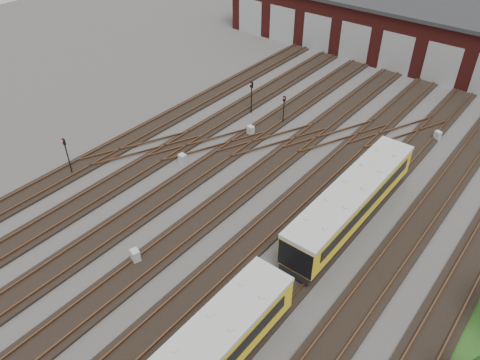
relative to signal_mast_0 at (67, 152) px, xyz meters
The scene contains 12 objects.
ground 13.91m from the signal_mast_0, ahead, with size 120.00×120.00×0.00m, color #43403E.
track_network 13.73m from the signal_mast_0, ahead, with size 30.40×70.00×0.33m.
maintenance_shed 42.11m from the signal_mast_0, 70.95° to the left, with size 51.00×12.50×6.35m.
signal_mast_0 is the anchor object (origin of this frame).
signal_mast_1 17.47m from the signal_mast_0, 73.26° to the left, with size 0.31×0.29×3.20m.
signal_mast_2 18.99m from the signal_mast_0, 63.22° to the left, with size 0.28×0.26×2.77m.
signal_mast_3 21.06m from the signal_mast_0, 18.41° to the left, with size 0.28×0.27×2.79m.
relay_cabinet_0 8.88m from the signal_mast_0, 46.97° to the left, with size 0.59×0.49×0.99m, color #B3B7B9.
relay_cabinet_1 15.43m from the signal_mast_0, 60.66° to the left, with size 0.57×0.47×0.95m, color #B3B7B9.
relay_cabinet_2 11.63m from the signal_mast_0, 15.69° to the right, with size 0.59×0.49×0.98m, color #B3B7B9.
relay_cabinet_3 30.97m from the signal_mast_0, 47.90° to the left, with size 0.53×0.44×0.88m, color #B3B7B9.
relay_cabinet_4 24.02m from the signal_mast_0, 38.88° to the left, with size 0.63×0.53×1.05m, color #B3B7B9.
Camera 1 is at (15.21, -14.83, 21.96)m, focal length 35.00 mm.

